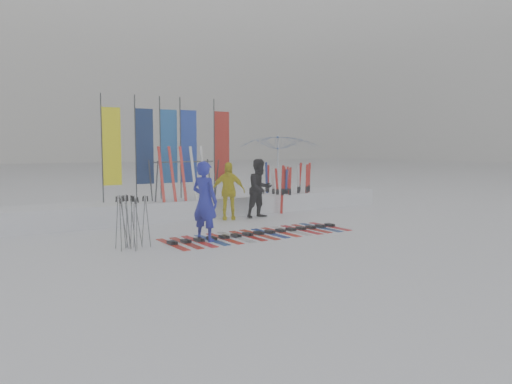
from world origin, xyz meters
TOP-DOWN VIEW (x-y plane):
  - ground at (0.00, 0.00)m, footprint 120.00×120.00m
  - snow_bank at (0.00, 4.60)m, footprint 14.00×1.60m
  - person_blue at (-1.85, 0.67)m, footprint 0.71×0.82m
  - person_black at (1.40, 3.23)m, footprint 0.98×0.80m
  - person_yellow at (0.35, 3.43)m, footprint 1.12×0.85m
  - tent_canopy at (3.78, 5.50)m, footprint 3.67×3.71m
  - ski_row at (-0.32, 0.65)m, footprint 4.93×1.70m
  - pole_cluster at (-3.63, 0.76)m, footprint 0.73×0.74m
  - feather_flags at (-1.03, 4.80)m, footprint 4.23×0.16m
  - ski_rack at (-0.76, 4.20)m, footprint 2.04×0.80m
  - upright_skis at (3.24, 4.21)m, footprint 1.65×1.21m

SIDE VIEW (x-z plane):
  - ground at x=0.00m, z-range 0.00..0.00m
  - ski_row at x=-0.32m, z-range 0.00..0.07m
  - snow_bank at x=0.00m, z-range 0.00..0.60m
  - pole_cluster at x=-3.63m, z-range -0.02..1.20m
  - upright_skis at x=3.24m, z-range -0.06..1.63m
  - person_yellow at x=0.35m, z-range 0.00..1.77m
  - person_black at x=1.40m, z-range 0.00..1.86m
  - person_blue at x=-1.85m, z-range 0.00..1.91m
  - ski_rack at x=-0.76m, z-range 0.77..2.00m
  - tent_canopy at x=3.78m, z-range 0.00..2.77m
  - feather_flags at x=-1.03m, z-range 0.64..3.84m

